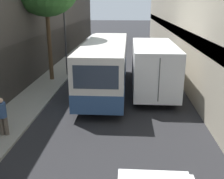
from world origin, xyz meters
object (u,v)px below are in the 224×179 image
at_px(box_truck, 152,64).
at_px(panel_van, 98,45).
at_px(bus, 106,65).
at_px(pedestrian, 2,115).
at_px(street_lamp, 64,14).

distance_m(box_truck, panel_van, 12.08).
distance_m(bus, pedestrian, 7.35).
bearing_deg(pedestrian, bus, 60.57).
xyz_separation_m(box_truck, panel_van, (-4.67, 11.13, -0.47)).
xyz_separation_m(pedestrian, street_lamp, (0.39, 9.63, 3.53)).
height_order(box_truck, street_lamp, street_lamp).
bearing_deg(box_truck, street_lamp, 155.66).
distance_m(box_truck, pedestrian, 9.47).
relative_size(bus, box_truck, 1.16).
height_order(panel_van, street_lamp, street_lamp).
relative_size(bus, panel_van, 2.38).
xyz_separation_m(panel_van, street_lamp, (-1.42, -8.38, 3.37)).
relative_size(box_truck, street_lamp, 1.35).
bearing_deg(panel_van, street_lamp, -99.62).
xyz_separation_m(bus, street_lamp, (-3.20, 3.25, 2.89)).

